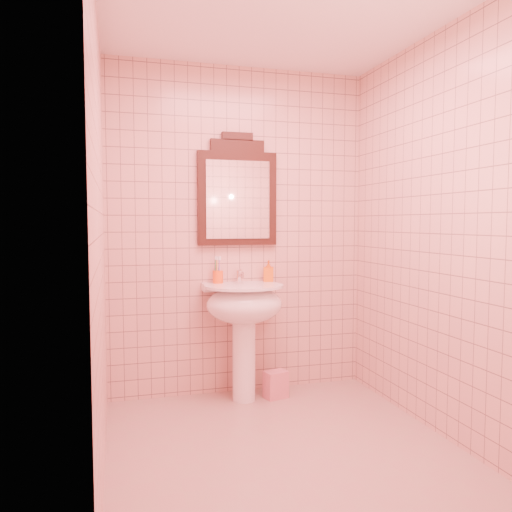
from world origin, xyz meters
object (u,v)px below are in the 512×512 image
object	(u,v)px
soap_dispenser	(269,271)
towel	(276,384)
pedestal_sink	(244,312)
toothbrush_cup	(218,277)
mirror	(237,193)

from	to	relation	value
soap_dispenser	towel	xyz separation A→B (m)	(0.01, -0.16, -0.84)
pedestal_sink	toothbrush_cup	xyz separation A→B (m)	(-0.16, 0.15, 0.25)
pedestal_sink	towel	bearing A→B (deg)	-3.03
toothbrush_cup	pedestal_sink	bearing A→B (deg)	-42.03
toothbrush_cup	towel	xyz separation A→B (m)	(0.41, -0.16, -0.81)
toothbrush_cup	towel	distance (m)	0.92
toothbrush_cup	soap_dispenser	bearing A→B (deg)	0.38
pedestal_sink	mirror	distance (m)	0.90
mirror	soap_dispenser	distance (m)	0.64
pedestal_sink	mirror	bearing A→B (deg)	90.00
mirror	toothbrush_cup	world-z (taller)	mirror
soap_dispenser	towel	world-z (taller)	soap_dispenser
pedestal_sink	toothbrush_cup	bearing A→B (deg)	137.97
pedestal_sink	soap_dispenser	xyz separation A→B (m)	(0.23, 0.15, 0.28)
mirror	soap_dispenser	world-z (taller)	mirror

